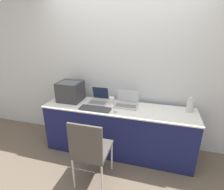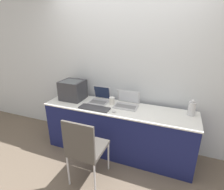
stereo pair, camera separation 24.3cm
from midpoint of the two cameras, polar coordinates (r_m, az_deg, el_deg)
ground_plane at (r=2.86m, az=-2.22°, el=-20.91°), size 14.00×14.00×0.00m
wall_back at (r=2.86m, az=1.60°, el=8.52°), size 8.00×0.05×2.60m
table at (r=2.85m, az=-0.56°, el=-11.31°), size 2.31×0.59×0.79m
printer at (r=2.97m, az=-15.74°, el=1.36°), size 0.37×0.35×0.32m
laptop_left at (r=2.84m, az=-6.78°, el=-1.39°), size 0.29×0.30×0.24m
laptop_right at (r=2.71m, az=2.24°, el=-2.45°), size 0.35×0.29×0.23m
external_keyboard at (r=2.62m, az=-8.25°, el=-4.51°), size 0.47×0.17×0.02m
coffee_cup at (r=2.74m, az=-2.68°, el=-1.97°), size 0.09×0.09×0.12m
mouse at (r=2.50m, az=-1.67°, el=-5.33°), size 0.06×0.05×0.03m
metal_pitcher at (r=2.67m, az=21.89°, el=-3.10°), size 0.10×0.10×0.23m
chair at (r=2.24m, az=-10.33°, el=-16.84°), size 0.41×0.47×0.94m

